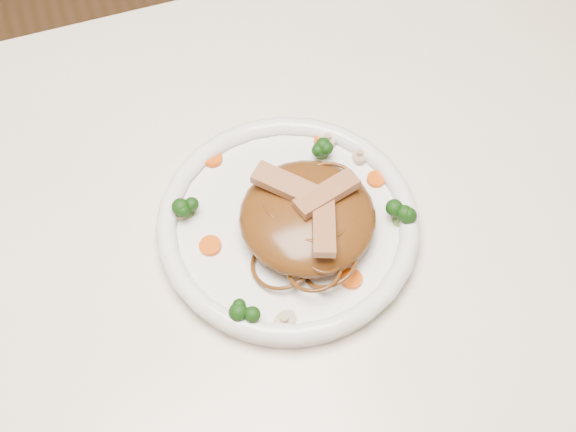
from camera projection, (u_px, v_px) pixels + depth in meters
name	position (u px, v px, depth m)	size (l,w,h in m)	color
table	(224.00, 332.00, 0.82)	(1.20, 0.80, 0.75)	white
plate	(288.00, 228.00, 0.77)	(0.26, 0.26, 0.02)	white
noodle_mound	(308.00, 217.00, 0.74)	(0.13, 0.13, 0.04)	#5E3512
chicken_a	(327.00, 194.00, 0.72)	(0.07, 0.02, 0.01)	tan
chicken_b	(288.00, 186.00, 0.72)	(0.07, 0.02, 0.01)	tan
chicken_c	(324.00, 226.00, 0.70)	(0.06, 0.02, 0.01)	tan
broccoli_0	(322.00, 146.00, 0.79)	(0.03, 0.03, 0.03)	#103D0C
broccoli_1	(186.00, 205.00, 0.75)	(0.03, 0.03, 0.03)	#103D0C
broccoli_2	(245.00, 312.00, 0.69)	(0.03, 0.03, 0.03)	#103D0C
broccoli_3	(401.00, 212.00, 0.75)	(0.03, 0.03, 0.03)	#103D0C
carrot_0	(324.00, 141.00, 0.81)	(0.02, 0.02, 0.01)	#D24907
carrot_1	(210.00, 246.00, 0.74)	(0.02, 0.02, 0.01)	#D24907
carrot_2	(376.00, 179.00, 0.78)	(0.02, 0.02, 0.01)	#D24907
carrot_3	(213.00, 159.00, 0.80)	(0.02, 0.02, 0.01)	#D24907
carrot_4	(352.00, 279.00, 0.72)	(0.02, 0.02, 0.01)	#D24907
mushroom_0	(284.00, 321.00, 0.70)	(0.02, 0.02, 0.01)	beige
mushroom_1	(360.00, 156.00, 0.80)	(0.02, 0.02, 0.01)	beige
mushroom_2	(178.00, 213.00, 0.76)	(0.02, 0.02, 0.01)	beige
mushroom_3	(328.00, 140.00, 0.81)	(0.02, 0.02, 0.01)	beige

